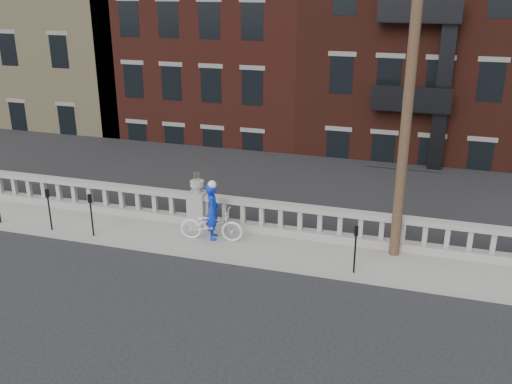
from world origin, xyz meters
TOP-DOWN VIEW (x-y plane):
  - ground at (0.00, 0.00)m, footprint 120.00×120.00m
  - sidewalk at (0.00, 3.00)m, footprint 32.00×2.20m
  - balustrade at (0.00, 3.95)m, footprint 28.00×0.34m
  - planter_pedestal at (0.00, 3.95)m, footprint 0.55×0.55m
  - lower_level at (0.56, 23.04)m, footprint 80.00×44.00m
  - utility_pole at (6.20, 3.60)m, footprint 1.60×0.28m
  - parking_meter_b at (-4.24, 2.15)m, footprint 0.10×0.09m
  - parking_meter_c at (-2.74, 2.15)m, footprint 0.10×0.09m
  - parking_meter_d at (5.25, 2.15)m, footprint 0.10×0.09m
  - bicycle at (0.84, 2.96)m, footprint 1.98×0.94m
  - cyclist at (0.85, 3.08)m, footprint 0.60×0.74m

SIDE VIEW (x-z plane):
  - ground at x=0.00m, z-range 0.00..0.00m
  - sidewalk at x=0.00m, z-range 0.00..0.15m
  - balustrade at x=0.00m, z-range 0.13..1.16m
  - bicycle at x=0.84m, z-range 0.15..1.15m
  - planter_pedestal at x=0.00m, z-range -0.05..1.71m
  - parking_meter_b at x=-4.24m, z-range 0.32..1.68m
  - parking_meter_c at x=-2.74m, z-range 0.32..1.68m
  - parking_meter_d at x=5.25m, z-range 0.32..1.68m
  - cyclist at x=0.85m, z-range 0.15..1.90m
  - lower_level at x=0.56m, z-range -7.77..13.03m
  - utility_pole at x=6.20m, z-range 0.24..10.24m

